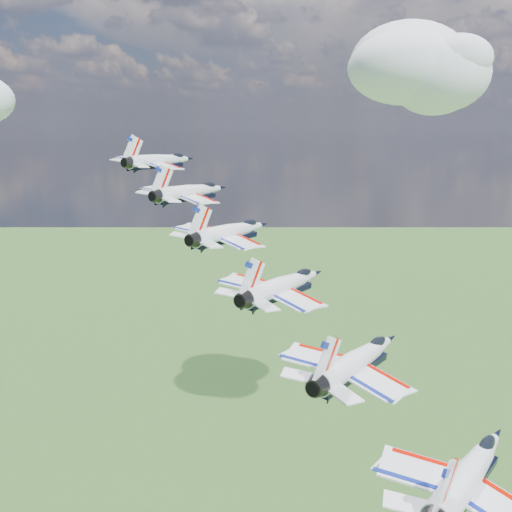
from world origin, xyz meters
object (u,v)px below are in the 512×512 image
at_px(jet_1, 192,191).
at_px(jet_3, 284,285).
at_px(jet_2, 232,231).
at_px(jet_5, 470,472).
at_px(jet_4, 359,359).
at_px(jet_0, 161,160).

xyz_separation_m(jet_1, jet_3, (18.75, -15.68, -6.58)).
height_order(jet_2, jet_5, jet_2).
bearing_deg(jet_4, jet_5, -28.68).
bearing_deg(jet_2, jet_3, -28.68).
height_order(jet_1, jet_2, jet_1).
bearing_deg(jet_1, jet_5, -28.68).
bearing_deg(jet_2, jet_1, 151.32).
distance_m(jet_0, jet_3, 37.96).
relative_size(jet_1, jet_3, 1.00).
bearing_deg(jet_0, jet_1, -28.68).
relative_size(jet_0, jet_2, 1.00).
bearing_deg(jet_1, jet_2, -28.68).
xyz_separation_m(jet_3, jet_4, (9.37, -7.84, -3.29)).
xyz_separation_m(jet_3, jet_5, (18.75, -15.68, -6.58)).
xyz_separation_m(jet_0, jet_3, (28.12, -23.52, -9.87)).
distance_m(jet_2, jet_3, 12.65).
xyz_separation_m(jet_0, jet_1, (9.37, -7.84, -3.29)).
relative_size(jet_2, jet_4, 1.00).
distance_m(jet_1, jet_4, 37.96).
bearing_deg(jet_5, jet_1, 151.32).
bearing_deg(jet_4, jet_1, 151.32).
relative_size(jet_0, jet_1, 1.00).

